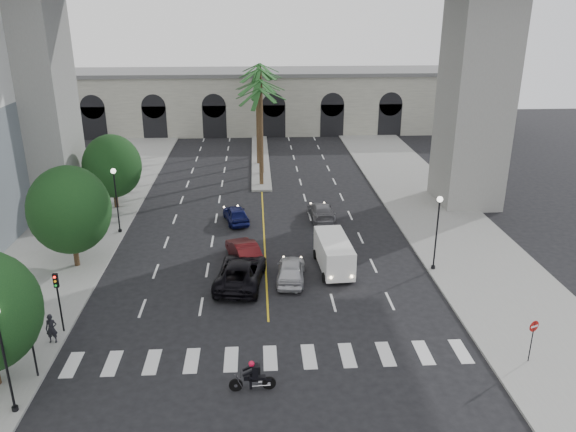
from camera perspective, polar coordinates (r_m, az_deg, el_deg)
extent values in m
plane|color=black|center=(30.97, -1.90, -12.63)|extent=(140.00, 140.00, 0.00)
cube|color=gray|center=(46.56, -21.25, -2.15)|extent=(8.00, 100.00, 0.15)
cube|color=gray|center=(46.90, 16.20, -1.38)|extent=(8.00, 100.00, 0.15)
cube|color=gray|center=(66.10, -2.83, 5.78)|extent=(2.00, 24.00, 0.20)
cube|color=beige|center=(81.94, -3.03, 11.45)|extent=(70.00, 10.00, 8.00)
cube|color=slate|center=(81.38, -3.09, 14.41)|extent=(71.00, 10.50, 0.50)
cube|color=gray|center=(51.96, 18.57, 12.30)|extent=(5.00, 6.00, 20.80)
cube|color=gray|center=(51.59, -24.26, 11.52)|extent=(5.00, 6.00, 20.80)
cylinder|color=#47331E|center=(55.28, -2.78, 7.80)|extent=(0.40, 0.40, 9.50)
cylinder|color=#47331E|center=(59.16, -2.74, 8.80)|extent=(0.40, 0.40, 9.80)
cylinder|color=#47331E|center=(63.12, -3.06, 9.31)|extent=(0.40, 0.40, 9.30)
cylinder|color=#47331E|center=(66.98, -2.80, 10.32)|extent=(0.40, 0.40, 10.10)
cylinder|color=#47331E|center=(70.96, -3.04, 10.69)|extent=(0.40, 0.40, 9.60)
cylinder|color=#47331E|center=(74.88, -2.84, 11.33)|extent=(0.40, 0.40, 9.90)
cylinder|color=#382616|center=(41.14, -20.78, -3.33)|extent=(0.36, 0.36, 2.45)
ellipsoid|color=black|center=(40.09, -21.31, 0.59)|extent=(5.44, 5.44, 5.98)
cylinder|color=#382616|center=(51.97, -17.11, 1.92)|extent=(0.36, 0.36, 2.27)
ellipsoid|color=black|center=(51.20, -17.43, 4.86)|extent=(5.04, 5.04, 5.54)
cylinder|color=black|center=(28.93, -25.95, -17.28)|extent=(0.28, 0.28, 0.36)
cylinder|color=black|center=(27.60, -26.75, -13.26)|extent=(0.11, 0.11, 5.00)
cylinder|color=black|center=(46.43, -16.69, -1.51)|extent=(0.28, 0.28, 0.36)
cylinder|color=black|center=(45.62, -16.99, 1.31)|extent=(0.11, 0.11, 5.00)
sphere|color=white|center=(44.88, -17.33, 4.38)|extent=(0.40, 0.40, 0.40)
cylinder|color=black|center=(39.67, 14.52, -5.15)|extent=(0.28, 0.28, 0.36)
cylinder|color=black|center=(38.71, 14.83, -1.92)|extent=(0.11, 0.11, 5.00)
sphere|color=white|center=(37.83, 15.18, 1.65)|extent=(0.40, 0.40, 0.40)
cylinder|color=black|center=(29.92, -24.50, -12.05)|extent=(0.10, 0.10, 3.50)
cube|color=black|center=(29.19, -24.94, -9.55)|extent=(0.25, 0.18, 0.80)
cylinder|color=black|center=(33.15, -22.17, -8.40)|extent=(0.10, 0.10, 3.50)
cube|color=black|center=(32.49, -22.52, -6.07)|extent=(0.25, 0.18, 0.80)
cylinder|color=black|center=(27.51, -5.32, -16.72)|extent=(0.65, 0.13, 0.65)
cylinder|color=black|center=(27.53, -1.94, -16.60)|extent=(0.65, 0.13, 0.65)
cube|color=silver|center=(27.46, -3.51, -16.52)|extent=(0.44, 0.32, 0.28)
cube|color=black|center=(27.28, -3.88, -16.03)|extent=(0.60, 0.26, 0.22)
cube|color=black|center=(27.31, -2.82, -16.06)|extent=(0.50, 0.28, 0.13)
cylinder|color=black|center=(27.13, -4.84, -15.65)|extent=(0.05, 0.60, 0.03)
cube|color=black|center=(27.06, -3.38, -15.38)|extent=(0.30, 0.42, 0.56)
cube|color=black|center=(27.03, -3.00, -15.27)|extent=(0.16, 0.33, 0.41)
sphere|color=red|center=(26.84, -3.73, -14.76)|extent=(0.28, 0.28, 0.28)
imported|color=#BCBCC1|center=(36.84, 0.30, -5.52)|extent=(2.24, 4.57, 1.50)
imported|color=#4A0E10|center=(39.73, -4.50, -3.55)|extent=(2.89, 4.88, 1.52)
imported|color=black|center=(36.55, -4.83, -5.66)|extent=(3.62, 6.41, 1.69)
imported|color=slate|center=(47.46, 3.40, 0.48)|extent=(2.09, 4.75, 1.36)
imported|color=#11164F|center=(46.83, -5.31, 0.18)|extent=(2.57, 4.43, 1.42)
cube|color=white|center=(38.26, 4.67, -3.72)|extent=(2.22, 5.31, 1.93)
cube|color=black|center=(35.97, 5.43, -4.97)|extent=(1.80, 0.34, 0.82)
cylinder|color=black|center=(36.87, 3.77, -6.26)|extent=(0.31, 0.69, 0.68)
cylinder|color=black|center=(37.22, 6.56, -6.09)|extent=(0.31, 0.69, 0.68)
cylinder|color=black|center=(40.12, 2.84, -3.92)|extent=(0.31, 0.69, 0.68)
cylinder|color=black|center=(40.45, 5.41, -3.78)|extent=(0.31, 0.69, 0.68)
imported|color=black|center=(32.70, -22.90, -10.50)|extent=(0.61, 0.42, 1.64)
imported|color=black|center=(36.09, -25.33, -7.64)|extent=(1.05, 0.89, 1.90)
cylinder|color=black|center=(31.12, 23.47, -11.74)|extent=(0.06, 0.06, 2.41)
cylinder|color=#A20E0B|center=(30.64, 23.73, -10.22)|extent=(0.57, 0.26, 0.60)
cube|color=silver|center=(30.64, 23.73, -10.22)|extent=(0.44, 0.19, 0.10)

